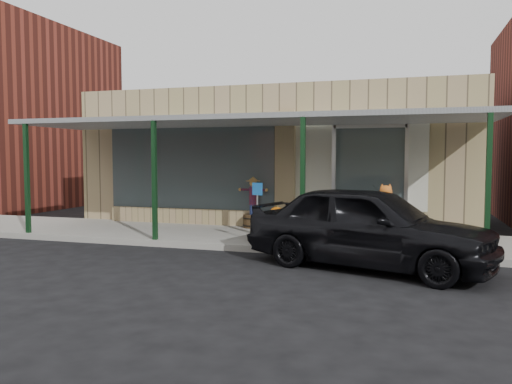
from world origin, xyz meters
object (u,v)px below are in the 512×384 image
(barrel_scarecrow, at_px, (253,210))
(barrel_pumpkin, at_px, (277,224))
(parked_sedan, at_px, (369,226))
(handicap_sign, at_px, (257,204))

(barrel_scarecrow, height_order, barrel_pumpkin, barrel_scarecrow)
(parked_sedan, bearing_deg, barrel_pumpkin, 62.23)
(barrel_scarecrow, relative_size, handicap_sign, 1.04)
(barrel_pumpkin, bearing_deg, handicap_sign, -98.75)
(barrel_pumpkin, height_order, handicap_sign, handicap_sign)
(barrel_pumpkin, xyz_separation_m, parked_sedan, (2.46, -2.44, 0.38))
(barrel_scarecrow, height_order, parked_sedan, parked_sedan)
(barrel_scarecrow, xyz_separation_m, handicap_sign, (0.80, -2.26, 0.41))
(barrel_pumpkin, bearing_deg, barrel_scarecrow, 130.65)
(barrel_scarecrow, distance_m, barrel_pumpkin, 1.51)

